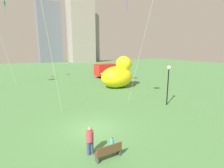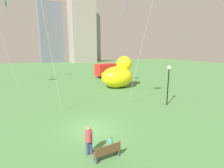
{
  "view_description": "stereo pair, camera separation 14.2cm",
  "coord_description": "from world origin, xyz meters",
  "px_view_note": "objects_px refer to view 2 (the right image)",
  "views": [
    {
      "loc": [
        -4.41,
        -11.68,
        6.05
      ],
      "look_at": [
        3.8,
        4.0,
        2.43
      ],
      "focal_mm": 28.16,
      "sensor_mm": 36.0,
      "label": 1
    },
    {
      "loc": [
        -4.28,
        -11.75,
        6.05
      ],
      "look_at": [
        3.8,
        4.0,
        2.43
      ],
      "focal_mm": 28.16,
      "sensor_mm": 36.0,
      "label": 2
    }
  ],
  "objects_px": {
    "person_child": "(111,143)",
    "box_truck": "(109,70)",
    "park_bench": "(107,151)",
    "giant_inflatable_duck": "(118,74)",
    "person_adult": "(89,139)",
    "lamppost": "(169,77)",
    "kite_teal": "(6,7)"
  },
  "relations": [
    {
      "from": "person_child",
      "to": "box_truck",
      "type": "bearing_deg",
      "value": 64.23
    },
    {
      "from": "park_bench",
      "to": "giant_inflatable_duck",
      "type": "distance_m",
      "value": 18.36
    },
    {
      "from": "person_child",
      "to": "person_adult",
      "type": "bearing_deg",
      "value": 169.68
    },
    {
      "from": "person_child",
      "to": "lamppost",
      "type": "xyz_separation_m",
      "value": [
        9.29,
        4.94,
        2.61
      ]
    },
    {
      "from": "person_adult",
      "to": "lamppost",
      "type": "distance_m",
      "value": 11.79
    },
    {
      "from": "park_bench",
      "to": "kite_teal",
      "type": "relative_size",
      "value": 0.11
    },
    {
      "from": "person_child",
      "to": "giant_inflatable_duck",
      "type": "relative_size",
      "value": 0.15
    },
    {
      "from": "person_child",
      "to": "lamppost",
      "type": "distance_m",
      "value": 10.84
    },
    {
      "from": "person_adult",
      "to": "box_truck",
      "type": "distance_m",
      "value": 27.91
    },
    {
      "from": "park_bench",
      "to": "kite_teal",
      "type": "height_order",
      "value": "kite_teal"
    },
    {
      "from": "person_child",
      "to": "box_truck",
      "type": "height_order",
      "value": "box_truck"
    },
    {
      "from": "lamppost",
      "to": "box_truck",
      "type": "bearing_deg",
      "value": 82.32
    },
    {
      "from": "park_bench",
      "to": "person_child",
      "type": "distance_m",
      "value": 0.87
    },
    {
      "from": "giant_inflatable_duck",
      "to": "box_truck",
      "type": "height_order",
      "value": "giant_inflatable_duck"
    },
    {
      "from": "box_truck",
      "to": "giant_inflatable_duck",
      "type": "bearing_deg",
      "value": -107.43
    },
    {
      "from": "park_bench",
      "to": "kite_teal",
      "type": "bearing_deg",
      "value": 101.34
    },
    {
      "from": "box_truck",
      "to": "kite_teal",
      "type": "xyz_separation_m",
      "value": [
        -17.76,
        0.69,
        10.97
      ]
    },
    {
      "from": "park_bench",
      "to": "lamppost",
      "type": "xyz_separation_m",
      "value": [
        9.85,
        5.61,
        2.63
      ]
    },
    {
      "from": "box_truck",
      "to": "kite_teal",
      "type": "distance_m",
      "value": 20.89
    },
    {
      "from": "person_adult",
      "to": "giant_inflatable_duck",
      "type": "distance_m",
      "value": 17.98
    },
    {
      "from": "person_adult",
      "to": "lamppost",
      "type": "bearing_deg",
      "value": 23.97
    },
    {
      "from": "giant_inflatable_duck",
      "to": "box_truck",
      "type": "xyz_separation_m",
      "value": [
        3.07,
        9.79,
        -0.62
      ]
    },
    {
      "from": "person_child",
      "to": "kite_teal",
      "type": "height_order",
      "value": "kite_teal"
    },
    {
      "from": "person_child",
      "to": "giant_inflatable_duck",
      "type": "distance_m",
      "value": 17.51
    },
    {
      "from": "park_bench",
      "to": "giant_inflatable_duck",
      "type": "bearing_deg",
      "value": 58.89
    },
    {
      "from": "box_truck",
      "to": "park_bench",
      "type": "bearing_deg",
      "value": -116.2
    },
    {
      "from": "person_adult",
      "to": "box_truck",
      "type": "relative_size",
      "value": 0.28
    },
    {
      "from": "giant_inflatable_duck",
      "to": "kite_teal",
      "type": "relative_size",
      "value": 0.43
    },
    {
      "from": "giant_inflatable_duck",
      "to": "person_adult",
      "type": "bearing_deg",
      "value": -124.62
    },
    {
      "from": "park_bench",
      "to": "giant_inflatable_duck",
      "type": "relative_size",
      "value": 0.27
    },
    {
      "from": "person_adult",
      "to": "person_child",
      "type": "height_order",
      "value": "person_adult"
    },
    {
      "from": "kite_teal",
      "to": "person_adult",
      "type": "bearing_deg",
      "value": -79.89
    }
  ]
}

